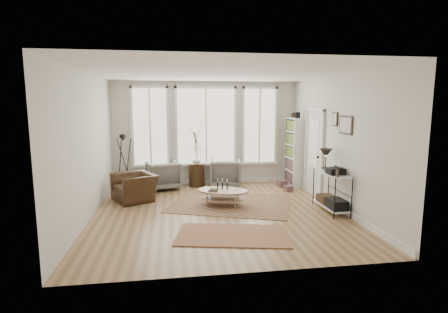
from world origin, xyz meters
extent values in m
plane|color=#9F7C53|center=(0.00, 0.00, 0.00)|extent=(5.50, 5.50, 0.00)
plane|color=white|center=(0.00, 0.00, 2.90)|extent=(5.50, 5.50, 0.00)
cube|color=silver|center=(0.00, 2.75, 1.45)|extent=(5.20, 0.04, 2.90)
cube|color=silver|center=(0.00, -2.75, 1.45)|extent=(5.20, 0.04, 2.90)
cube|color=silver|center=(-2.60, 0.00, 1.45)|extent=(0.04, 5.50, 2.90)
cube|color=silver|center=(2.60, 0.00, 1.45)|extent=(0.04, 5.50, 2.90)
cube|color=white|center=(0.00, 2.74, 0.06)|extent=(5.10, 0.04, 0.12)
cube|color=white|center=(2.58, 0.00, 0.06)|extent=(0.03, 5.40, 0.12)
cube|color=#CBBD85|center=(0.00, 2.73, 1.65)|extent=(1.60, 0.03, 2.10)
cube|color=#CBBD85|center=(-1.55, 2.73, 1.65)|extent=(0.90, 0.03, 2.10)
cube|color=#CBBD85|center=(1.55, 2.73, 1.65)|extent=(0.90, 0.03, 2.10)
cube|color=white|center=(0.00, 2.71, 1.65)|extent=(1.74, 0.06, 2.24)
cube|color=white|center=(-1.55, 2.71, 1.65)|extent=(1.04, 0.06, 2.24)
cube|color=white|center=(1.55, 2.71, 1.65)|extent=(1.04, 0.06, 2.24)
cube|color=white|center=(0.00, 2.69, 0.57)|extent=(4.10, 0.12, 0.06)
cube|color=silver|center=(2.58, 1.15, 1.05)|extent=(0.04, 0.88, 2.10)
cube|color=white|center=(2.56, 1.15, 1.30)|extent=(0.01, 0.55, 1.20)
cube|color=white|center=(2.56, 0.66, 1.05)|extent=(0.06, 0.08, 2.18)
cube|color=white|center=(2.56, 1.64, 1.05)|extent=(0.06, 0.08, 2.18)
cube|color=white|center=(2.56, 1.15, 2.14)|extent=(0.06, 1.06, 0.08)
sphere|color=black|center=(2.53, 0.82, 1.00)|extent=(0.06, 0.06, 0.06)
cube|color=white|center=(2.43, 1.81, 0.95)|extent=(0.30, 0.03, 1.90)
cube|color=white|center=(2.43, 2.63, 0.95)|extent=(0.30, 0.03, 1.90)
cube|color=white|center=(2.58, 2.23, 0.95)|extent=(0.02, 0.85, 1.90)
cube|color=white|center=(2.43, 2.23, 0.95)|extent=(0.30, 0.81, 1.90)
cube|color=brown|center=(2.43, 2.23, 0.95)|extent=(0.24, 0.75, 1.76)
cube|color=black|center=(2.43, 2.02, 1.98)|extent=(0.12, 0.10, 0.16)
sphere|color=#362212|center=(2.43, 2.38, 1.97)|extent=(0.14, 0.14, 0.14)
cube|color=white|center=(2.38, -0.30, 0.12)|extent=(0.37, 1.07, 0.03)
cube|color=white|center=(2.38, -0.30, 0.82)|extent=(0.37, 1.07, 0.02)
cylinder|color=black|center=(2.20, -0.83, 0.42)|extent=(0.02, 0.02, 0.85)
cylinder|color=black|center=(2.56, -0.83, 0.42)|extent=(0.02, 0.02, 0.85)
cylinder|color=black|center=(2.20, 0.23, 0.42)|extent=(0.02, 0.02, 0.85)
cylinder|color=black|center=(2.56, 0.23, 0.42)|extent=(0.02, 0.02, 0.85)
cylinder|color=black|center=(2.38, 0.05, 0.88)|extent=(0.14, 0.14, 0.02)
cylinder|color=black|center=(2.38, 0.05, 1.01)|extent=(0.02, 0.02, 0.30)
cone|color=black|center=(2.38, 0.05, 1.21)|extent=(0.28, 0.28, 0.18)
cube|color=black|center=(2.38, -0.45, 0.91)|extent=(0.32, 0.30, 0.13)
cube|color=black|center=(2.38, -0.55, 0.23)|extent=(0.32, 0.45, 0.20)
cube|color=#362212|center=(2.38, -0.08, 0.21)|extent=(0.32, 0.40, 0.16)
cube|color=black|center=(2.28, -0.72, 0.91)|extent=(0.02, 0.10, 0.14)
cube|color=black|center=(2.28, -0.18, 0.91)|extent=(0.02, 0.10, 0.12)
cube|color=black|center=(2.58, -0.40, 1.85)|extent=(0.03, 0.52, 0.38)
cube|color=silver|center=(2.56, -0.40, 1.85)|extent=(0.01, 0.44, 0.30)
cube|color=black|center=(2.58, 0.10, 1.95)|extent=(0.03, 0.24, 0.30)
cube|color=silver|center=(2.56, 0.10, 1.95)|extent=(0.01, 0.18, 0.24)
cube|color=brown|center=(0.36, 0.57, 0.01)|extent=(3.17, 2.77, 0.01)
cube|color=brown|center=(0.06, -1.38, 0.01)|extent=(2.12, 1.45, 0.01)
ellipsoid|color=tan|center=(0.15, 0.46, 0.16)|extent=(1.13, 0.93, 0.03)
ellipsoid|color=tan|center=(0.15, 0.46, 0.34)|extent=(1.33, 1.09, 0.04)
cylinder|color=tan|center=(-0.17, 0.28, 0.16)|extent=(0.03, 0.03, 0.33)
cylinder|color=tan|center=(0.47, 0.28, 0.16)|extent=(0.03, 0.03, 0.33)
cylinder|color=tan|center=(-0.17, 0.64, 0.16)|extent=(0.03, 0.03, 0.33)
cylinder|color=tan|center=(0.47, 0.64, 0.16)|extent=(0.03, 0.03, 0.33)
cylinder|color=black|center=(0.04, 0.50, 0.44)|extent=(0.03, 0.03, 0.16)
cylinder|color=black|center=(0.15, 0.50, 0.44)|extent=(0.03, 0.03, 0.16)
cylinder|color=black|center=(0.26, 0.50, 0.44)|extent=(0.03, 0.03, 0.16)
cube|color=#264C27|center=(-0.07, 0.38, 0.39)|extent=(0.20, 0.14, 0.05)
imported|color=slate|center=(-1.22, 2.24, 0.37)|extent=(0.99, 1.01, 0.75)
imported|color=slate|center=(0.49, 2.28, 0.38)|extent=(0.93, 0.95, 0.76)
cylinder|color=#362212|center=(-0.30, 2.44, 0.32)|extent=(0.43, 0.43, 0.65)
imported|color=silver|center=(-0.31, 2.28, 0.77)|extent=(0.29, 0.29, 0.25)
imported|color=#362212|center=(-1.86, 1.20, 0.32)|extent=(1.27, 1.21, 0.64)
cylinder|color=black|center=(-2.23, 2.29, 1.36)|extent=(0.06, 0.06, 0.06)
cube|color=black|center=(-2.23, 2.29, 1.43)|extent=(0.18, 0.15, 0.10)
cylinder|color=black|center=(-2.23, 2.21, 1.43)|extent=(0.06, 0.08, 0.06)
cube|color=brown|center=(2.05, 2.01, 0.09)|extent=(0.23, 0.29, 0.19)
cube|color=brown|center=(2.05, 1.50, 0.07)|extent=(0.21, 0.25, 0.14)
camera|label=1|loc=(-0.94, -7.12, 2.27)|focal=28.00mm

